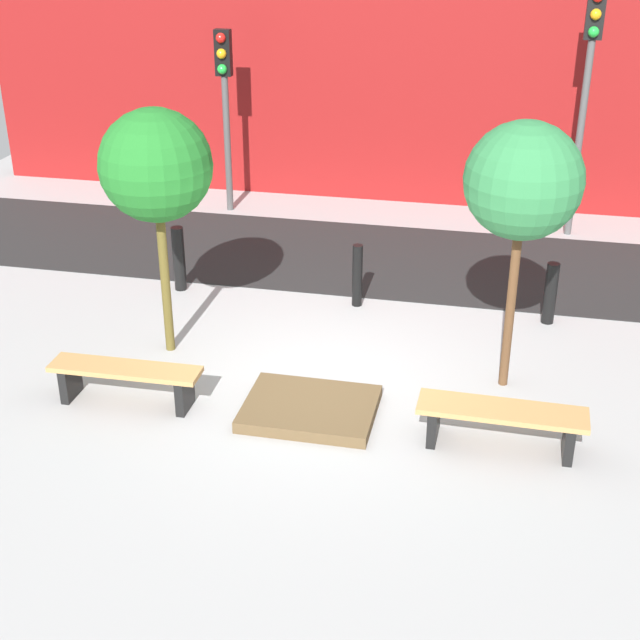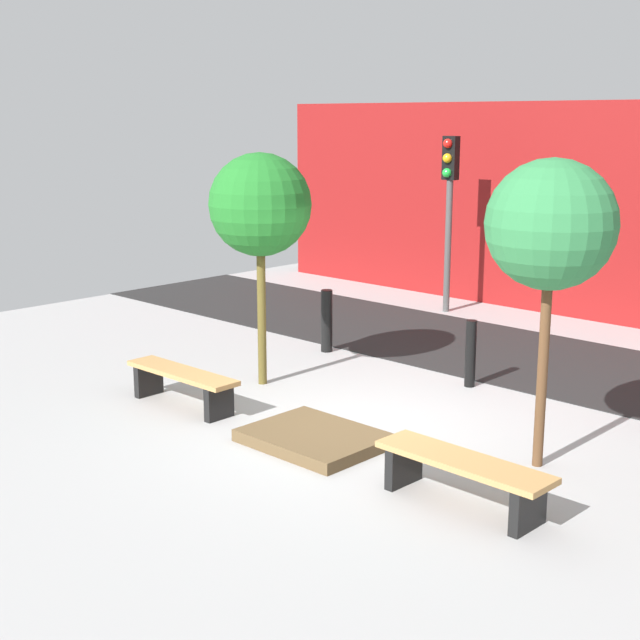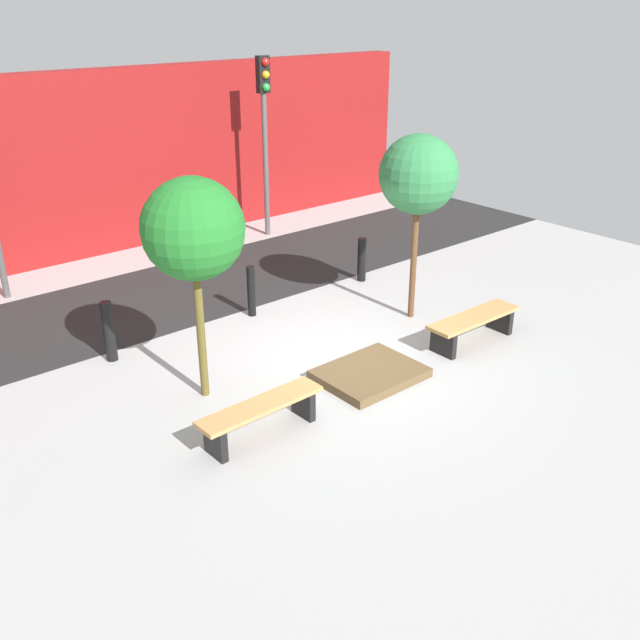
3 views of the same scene
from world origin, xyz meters
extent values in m
plane|color=#A1A1A1|center=(0.00, 0.00, 0.00)|extent=(18.00, 18.00, 0.00)
cube|color=#242424|center=(0.00, 4.14, 0.01)|extent=(18.00, 3.11, 0.01)
cube|color=black|center=(-2.81, -0.89, 0.20)|extent=(0.11, 0.40, 0.41)
cube|color=black|center=(-1.42, -0.86, 0.20)|extent=(0.11, 0.40, 0.41)
cube|color=#B2844C|center=(-2.11, -0.88, 0.44)|extent=(1.76, 0.43, 0.06)
cube|color=black|center=(1.41, -0.86, 0.20)|extent=(0.11, 0.47, 0.41)
cube|color=black|center=(2.82, -0.89, 0.20)|extent=(0.11, 0.47, 0.41)
cube|color=#B2844C|center=(2.11, -0.88, 0.44)|extent=(1.78, 0.50, 0.06)
cube|color=brown|center=(0.00, -0.68, 0.07)|extent=(1.47, 1.16, 0.14)
cylinder|color=brown|center=(-2.11, 0.49, 1.03)|extent=(0.12, 0.12, 2.06)
sphere|color=#217026|center=(-2.11, 0.49, 2.44)|extent=(1.35, 1.35, 1.35)
cylinder|color=brown|center=(2.11, 0.49, 1.08)|extent=(0.11, 0.11, 2.16)
sphere|color=#307B44|center=(2.11, 0.49, 2.52)|extent=(1.31, 1.31, 1.31)
cylinder|color=black|center=(-2.65, 2.33, 0.48)|extent=(0.18, 0.18, 0.97)
cylinder|color=black|center=(0.00, 2.33, 0.46)|extent=(0.14, 0.14, 0.91)
cylinder|color=#4A4A4A|center=(-3.04, 6.00, 1.61)|extent=(0.12, 0.12, 3.22)
cube|color=black|center=(-3.04, 6.00, 2.83)|extent=(0.28, 0.16, 0.78)
sphere|color=red|center=(-3.04, 5.89, 3.09)|extent=(0.17, 0.17, 0.17)
sphere|color=orange|center=(-3.04, 5.89, 2.83)|extent=(0.17, 0.17, 0.17)
sphere|color=green|center=(-3.04, 5.89, 2.57)|extent=(0.17, 0.17, 0.17)
camera|label=1|loc=(1.94, -9.07, 5.35)|focal=50.00mm
camera|label=2|loc=(6.51, -7.39, 3.56)|focal=50.00mm
camera|label=3|loc=(-6.54, -7.28, 5.12)|focal=40.00mm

